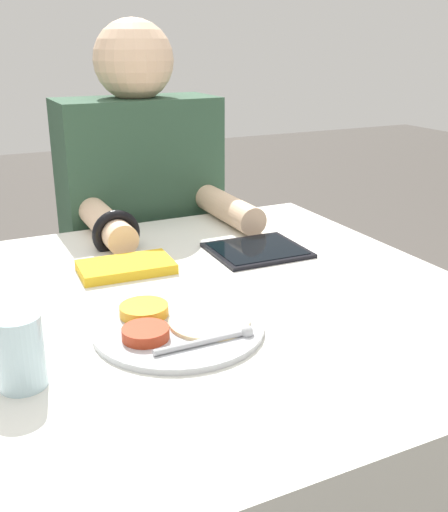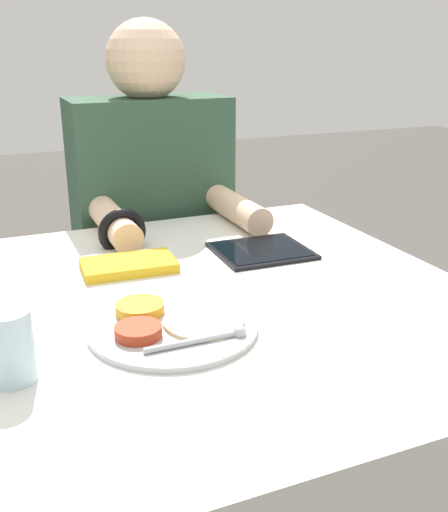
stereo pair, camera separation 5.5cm
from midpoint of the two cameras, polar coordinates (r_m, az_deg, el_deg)
The scene contains 6 objects.
dining_table at distance 1.29m, azimuth -4.55°, elevation -19.57°, with size 1.07×1.00×0.75m.
thali_tray at distance 0.98m, azimuth -6.22°, elevation -6.69°, with size 0.28×0.28×0.03m.
red_notebook at distance 1.23m, azimuth -10.58°, elevation -1.11°, with size 0.19×0.12×0.02m.
tablet_device at distance 1.33m, azimuth 1.97°, elevation 0.56°, with size 0.21×0.18×0.01m.
person_diner at distance 1.74m, azimuth -8.51°, elevation -0.55°, with size 0.43×0.48×1.25m.
drinking_glass at distance 0.86m, azimuth -20.63°, elevation -8.53°, with size 0.07×0.07×0.10m.
Camera 1 is at (-0.37, -0.92, 1.19)m, focal length 42.00 mm.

